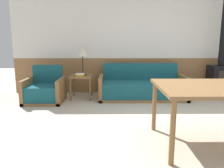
{
  "coord_description": "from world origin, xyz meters",
  "views": [
    {
      "loc": [
        -1.14,
        -2.99,
        1.3
      ],
      "look_at": [
        -1.11,
        1.11,
        0.51
      ],
      "focal_mm": 35.0,
      "sensor_mm": 36.0,
      "label": 1
    }
  ],
  "objects_px": {
    "armchair": "(45,91)",
    "wood_stove": "(221,69)",
    "side_table": "(81,80)",
    "table_lamp": "(82,53)",
    "couch": "(142,88)"
  },
  "relations": [
    {
      "from": "couch",
      "to": "table_lamp",
      "type": "xyz_separation_m",
      "value": [
        -1.39,
        0.09,
        0.8
      ]
    },
    {
      "from": "side_table",
      "to": "wood_stove",
      "type": "relative_size",
      "value": 0.21
    },
    {
      "from": "wood_stove",
      "to": "side_table",
      "type": "bearing_deg",
      "value": -176.94
    },
    {
      "from": "armchair",
      "to": "table_lamp",
      "type": "height_order",
      "value": "table_lamp"
    },
    {
      "from": "side_table",
      "to": "wood_stove",
      "type": "distance_m",
      "value": 3.35
    },
    {
      "from": "couch",
      "to": "table_lamp",
      "type": "relative_size",
      "value": 3.22
    },
    {
      "from": "side_table",
      "to": "table_lamp",
      "type": "xyz_separation_m",
      "value": [
        0.03,
        0.09,
        0.6
      ]
    },
    {
      "from": "side_table",
      "to": "wood_stove",
      "type": "height_order",
      "value": "wood_stove"
    },
    {
      "from": "wood_stove",
      "to": "armchair",
      "type": "bearing_deg",
      "value": -173.15
    },
    {
      "from": "armchair",
      "to": "wood_stove",
      "type": "xyz_separation_m",
      "value": [
        4.11,
        0.49,
        0.43
      ]
    },
    {
      "from": "armchair",
      "to": "table_lamp",
      "type": "bearing_deg",
      "value": 19.86
    },
    {
      "from": "couch",
      "to": "armchair",
      "type": "bearing_deg",
      "value": -171.92
    },
    {
      "from": "armchair",
      "to": "side_table",
      "type": "distance_m",
      "value": 0.85
    },
    {
      "from": "side_table",
      "to": "table_lamp",
      "type": "height_order",
      "value": "table_lamp"
    },
    {
      "from": "table_lamp",
      "to": "wood_stove",
      "type": "distance_m",
      "value": 3.33
    }
  ]
}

